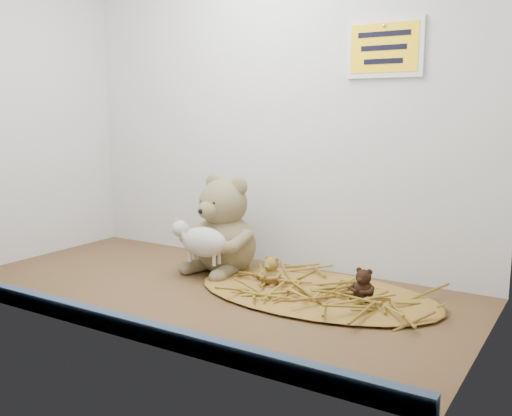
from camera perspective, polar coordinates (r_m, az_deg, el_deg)
The scene contains 8 objects.
alcove_shell at distance 133.50cm, azimuth -2.97°, elevation 11.50°, with size 120.40×60.20×90.40cm.
front_rail at distance 111.54cm, azimuth -14.08°, elevation -11.04°, with size 119.28×2.20×3.60cm, color #344964.
straw_bed at distance 129.59cm, azimuth 5.96°, elevation -8.43°, with size 57.38×33.32×1.11cm, color brown.
main_teddy at distance 145.10cm, azimuth -3.12°, elevation -1.60°, with size 19.98×21.09×24.78cm, color #8A7955, non-canonical shape.
toy_lamb at distance 138.70cm, azimuth -5.21°, elevation -3.41°, with size 15.88×9.69×10.26cm, color silver, non-canonical shape.
mini_teddy_tan at distance 132.66cm, azimuth 1.55°, elevation -6.15°, with size 5.53×5.84×6.86cm, color olive, non-canonical shape.
mini_teddy_brown at distance 125.00cm, azimuth 10.72°, elevation -7.33°, with size 5.49×5.80×6.81cm, color black, non-canonical shape.
wall_sign at distance 138.78cm, azimuth 12.72°, elevation 15.35°, with size 16.00×1.20×11.00cm, color yellow.
Camera 1 is at (75.79, -100.82, 40.66)cm, focal length 40.00 mm.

